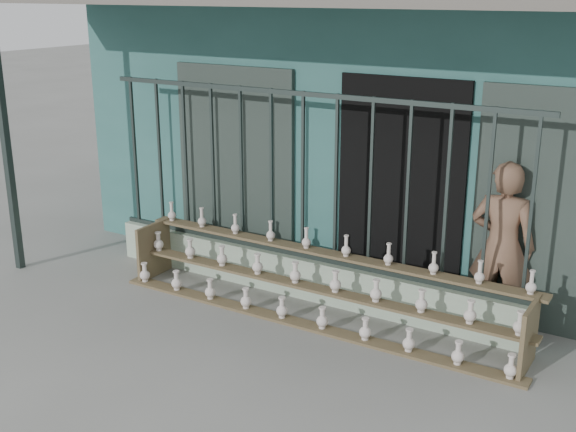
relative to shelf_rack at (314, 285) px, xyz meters
The scene contains 6 objects.
ground 1.03m from the shelf_rack, 112.96° to the right, with size 60.00×60.00×0.00m, color slate.
workshop_building 3.59m from the shelf_rack, 96.33° to the left, with size 7.40×6.60×3.21m.
parapet_wall 0.57m from the shelf_rack, 132.28° to the left, with size 5.00×0.20×0.45m, color #A3BAA0.
security_fence 1.14m from the shelf_rack, 132.28° to the left, with size 5.00×0.04×1.80m.
shelf_rack is the anchor object (origin of this frame).
elderly_woman 1.89m from the shelf_rack, 24.26° to the left, with size 0.62×0.41×1.70m, color brown.
Camera 1 is at (3.67, -5.06, 3.24)m, focal length 45.00 mm.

